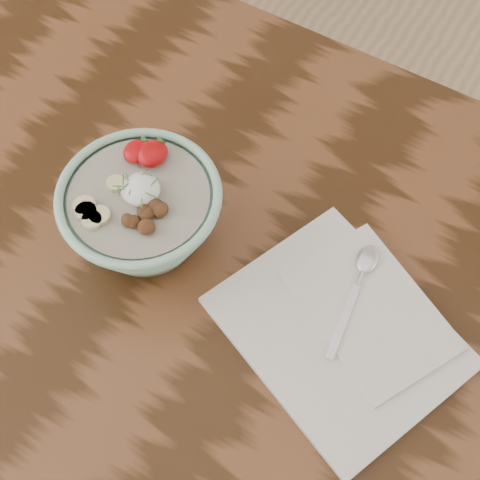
# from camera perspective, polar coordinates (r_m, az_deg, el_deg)

# --- Properties ---
(table) EXTENTS (1.60, 0.90, 0.75)m
(table) POSITION_cam_1_polar(r_m,az_deg,el_deg) (1.04, -6.79, -0.99)
(table) COLOR #361E0D
(table) RESTS_ON ground
(breakfast_bowl) EXTENTS (0.21, 0.21, 0.14)m
(breakfast_bowl) POSITION_cam_1_polar(r_m,az_deg,el_deg) (0.88, -8.29, 2.25)
(breakfast_bowl) COLOR #9AD0B4
(breakfast_bowl) RESTS_ON table
(napkin) EXTENTS (0.36, 0.33, 0.02)m
(napkin) POSITION_cam_1_polar(r_m,az_deg,el_deg) (0.88, 8.97, -7.34)
(napkin) COLOR silver
(napkin) RESTS_ON table
(spoon) EXTENTS (0.04, 0.18, 0.01)m
(spoon) POSITION_cam_1_polar(r_m,az_deg,el_deg) (0.90, 10.34, -2.87)
(spoon) COLOR silver
(spoon) RESTS_ON napkin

